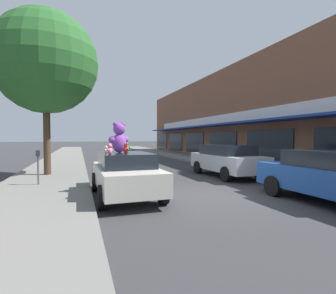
{
  "coord_description": "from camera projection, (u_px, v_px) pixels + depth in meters",
  "views": [
    {
      "loc": [
        -4.23,
        -7.55,
        1.89
      ],
      "look_at": [
        -1.19,
        1.39,
        1.56
      ],
      "focal_mm": 28.0,
      "sensor_mm": 36.0,
      "label": 1
    }
  ],
  "objects": [
    {
      "name": "sidewalk_near",
      "position": [
        28.0,
        207.0,
        6.8
      ],
      "size": [
        3.27,
        90.0,
        0.16
      ],
      "color": "slate",
      "rests_on": "ground_plane"
    },
    {
      "name": "ground_plane",
      "position": [
        216.0,
        196.0,
        8.57
      ],
      "size": [
        260.0,
        260.0,
        0.0
      ],
      "primitive_type": "plane",
      "color": "#333335"
    },
    {
      "name": "teddy_bear_cream",
      "position": [
        106.0,
        150.0,
        8.03
      ],
      "size": [
        0.13,
        0.18,
        0.24
      ],
      "rotation": [
        0.0,
        0.0,
        4.33
      ],
      "color": "beige",
      "rests_on": "plush_art_car"
    },
    {
      "name": "teddy_bear_giant",
      "position": [
        119.0,
        138.0,
        8.52
      ],
      "size": [
        0.75,
        0.55,
        1.0
      ],
      "rotation": [
        0.0,
        0.0,
        3.53
      ],
      "color": "purple",
      "rests_on": "plush_art_car"
    },
    {
      "name": "parked_car_far_left",
      "position": [
        331.0,
        176.0,
        7.51
      ],
      "size": [
        2.01,
        4.24,
        1.52
      ],
      "color": "#1E4793",
      "rests_on": "ground_plane"
    },
    {
      "name": "teddy_bear_pink",
      "position": [
        110.0,
        149.0,
        7.45
      ],
      "size": [
        0.21,
        0.23,
        0.32
      ],
      "rotation": [
        0.0,
        0.0,
        4.06
      ],
      "color": "pink",
      "rests_on": "plush_art_car"
    },
    {
      "name": "street_tree",
      "position": [
        46.0,
        63.0,
        12.15
      ],
      "size": [
        4.74,
        4.74,
        7.61
      ],
      "color": "#473323",
      "rests_on": "sidewalk_near"
    },
    {
      "name": "teddy_bear_green",
      "position": [
        126.0,
        146.0,
        9.02
      ],
      "size": [
        0.28,
        0.18,
        0.37
      ],
      "rotation": [
        0.0,
        0.0,
        3.03
      ],
      "color": "green",
      "rests_on": "plush_art_car"
    },
    {
      "name": "plush_art_car",
      "position": [
        125.0,
        173.0,
        8.32
      ],
      "size": [
        1.92,
        4.15,
        1.41
      ],
      "rotation": [
        0.0,
        0.0,
        0.01
      ],
      "color": "beige",
      "rests_on": "ground_plane"
    },
    {
      "name": "storefront_row",
      "position": [
        291.0,
        117.0,
        24.04
      ],
      "size": [
        15.82,
        38.92,
        7.64
      ],
      "color": "brown",
      "rests_on": "ground_plane"
    },
    {
      "name": "parked_car_far_center",
      "position": [
        227.0,
        159.0,
        12.82
      ],
      "size": [
        1.99,
        4.5,
        1.54
      ],
      "color": "#B7B7BC",
      "rests_on": "ground_plane"
    },
    {
      "name": "parking_meter",
      "position": [
        38.0,
        163.0,
        9.65
      ],
      "size": [
        0.14,
        0.1,
        1.27
      ],
      "color": "#4C4C51",
      "rests_on": "sidewalk_near"
    },
    {
      "name": "teddy_bear_yellow",
      "position": [
        110.0,
        149.0,
        7.62
      ],
      "size": [
        0.22,
        0.15,
        0.28
      ],
      "rotation": [
        0.0,
        0.0,
        3.45
      ],
      "color": "yellow",
      "rests_on": "plush_art_car"
    },
    {
      "name": "teddy_bear_red",
      "position": [
        126.0,
        149.0,
        7.86
      ],
      "size": [
        0.19,
        0.24,
        0.32
      ],
      "rotation": [
        0.0,
        0.0,
        2.09
      ],
      "color": "red",
      "rests_on": "plush_art_car"
    }
  ]
}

